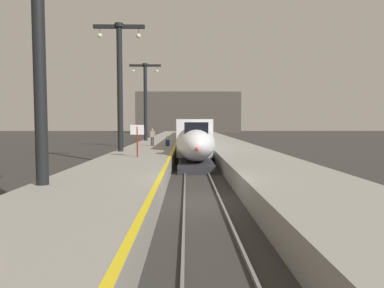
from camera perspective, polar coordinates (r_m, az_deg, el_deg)
ground_plane at (r=14.35m, az=1.74°, el=-9.70°), size 260.00×260.00×0.00m
platform_left at (r=38.95m, az=-5.94°, el=-0.55°), size 4.80×110.00×1.05m
platform_right at (r=39.09m, az=5.97°, el=-0.53°), size 4.80×110.00×1.05m
platform_left_safety_stripe at (r=38.78m, az=-2.59°, el=0.24°), size 0.20×107.80×0.01m
rail_main_left at (r=41.58m, az=-1.07°, el=-0.91°), size 0.08×110.00×0.12m
rail_main_right at (r=41.60m, az=0.99°, el=-0.91°), size 0.08×110.00×0.12m
highspeed_train_main at (r=48.74m, az=-0.18°, el=1.98°), size 2.92×56.72×3.60m
station_column_near at (r=13.80m, az=-24.30°, el=18.46°), size 4.00×0.68×9.62m
station_column_mid at (r=27.63m, az=-12.11°, el=11.19°), size 4.00×0.68×10.00m
station_column_far at (r=43.94m, az=-7.88°, el=8.23°), size 4.00×0.68×9.80m
passenger_near_edge at (r=33.47m, az=-6.72°, el=1.38°), size 0.57×0.23×1.69m
rolling_suitcase at (r=33.08m, az=-4.15°, el=0.18°), size 0.40×0.22×0.98m
departure_info_board at (r=22.63m, az=-9.23°, el=1.64°), size 0.90×0.10×2.12m
terminus_back_wall at (r=116.02m, az=-0.63°, el=5.37°), size 36.00×2.00×14.00m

